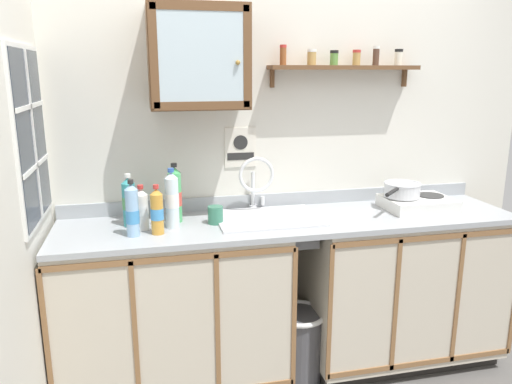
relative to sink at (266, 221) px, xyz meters
name	(u,v)px	position (x,y,z in m)	size (l,w,h in m)	color
back_wall	(278,143)	(0.14, 0.27, 0.40)	(3.20, 0.07, 2.67)	silver
lower_cabinet_run	(174,311)	(-0.53, -0.04, -0.47)	(1.24, 0.58, 0.93)	black
lower_cabinet_run_right	(401,287)	(0.84, -0.04, -0.47)	(1.17, 0.58, 0.93)	black
countertop	(292,221)	(0.14, -0.04, 0.00)	(2.56, 0.60, 0.03)	#9EA3A8
backsplash	(279,199)	(0.14, 0.23, 0.06)	(2.56, 0.02, 0.08)	#9EA3A8
sink	(266,221)	(0.00, 0.00, 0.00)	(0.57, 0.46, 0.46)	silver
hot_plate_stove	(418,203)	(0.93, -0.02, 0.05)	(0.40, 0.30, 0.07)	silver
saucepan	(402,189)	(0.83, 0.00, 0.14)	(0.31, 0.31, 0.09)	silver
bottle_opaque_white_0	(141,209)	(-0.68, -0.06, 0.13)	(0.07, 0.07, 0.24)	white
bottle_water_blue_1	(132,211)	(-0.72, -0.15, 0.14)	(0.07, 0.07, 0.29)	#8CB7E0
bottle_detergent_teal_2	(129,202)	(-0.74, 0.03, 0.15)	(0.07, 0.07, 0.28)	teal
bottle_water_clear_3	(172,200)	(-0.52, -0.05, 0.17)	(0.07, 0.07, 0.32)	silver
bottle_soda_green_4	(175,195)	(-0.50, 0.05, 0.16)	(0.07, 0.07, 0.32)	#4CB266
bottle_juice_amber_5	(157,212)	(-0.60, -0.14, 0.13)	(0.07, 0.07, 0.25)	gold
mug	(215,215)	(-0.29, -0.03, 0.06)	(0.08, 0.12, 0.10)	#337259
wall_cabinet	(198,58)	(-0.35, 0.08, 0.88)	(0.51, 0.35, 0.52)	brown
spice_shelf	(344,65)	(0.50, 0.18, 0.85)	(0.89, 0.14, 0.23)	brown
warning_sign	(240,148)	(-0.10, 0.24, 0.38)	(0.19, 0.01, 0.23)	silver
window	(30,136)	(-1.16, -0.12, 0.52)	(0.03, 0.62, 0.82)	#262D38
trash_bin	(298,343)	(0.17, -0.11, -0.72)	(0.32, 0.32, 0.42)	#4C4C51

